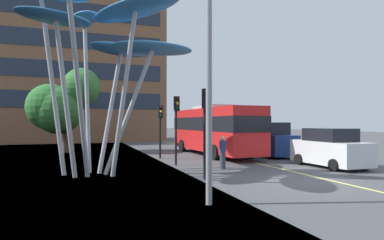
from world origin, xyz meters
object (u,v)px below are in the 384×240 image
Objects in this scene: traffic_light_kerb_far at (176,115)px; car_parked_far at (270,141)px; leaf_sculpture at (94,28)px; traffic_light_island_mid at (160,120)px; car_parked_mid at (330,149)px; red_bus at (213,128)px; street_lamp at (218,31)px; traffic_light_kerb_near at (206,114)px; pedestrian at (223,152)px.

traffic_light_kerb_far is 7.95m from car_parked_far.
car_parked_far is (11.78, 4.37, -5.46)m from leaf_sculpture.
traffic_light_island_mid is 0.81× the size of car_parked_mid.
car_parked_mid is (3.36, -7.86, -0.98)m from red_bus.
street_lamp is (-8.68, -5.26, 4.04)m from car_parked_mid.
traffic_light_kerb_near is at bearing -91.20° from traffic_light_kerb_far.
leaf_sculpture reaches higher than car_parked_far.
traffic_light_kerb_near is 4.60m from street_lamp.
car_parked_mid is 5.61m from car_parked_far.
street_lamp reaches higher than red_bus.
leaf_sculpture is 2.18× the size of car_parked_far.
red_bus reaches higher than traffic_light_island_mid.
leaf_sculpture is at bearing 116.06° from street_lamp.
street_lamp is (3.18, -6.49, -1.55)m from leaf_sculpture.
street_lamp is 4.80× the size of pedestrian.
car_parked_far is at bearing 20.33° from leaf_sculpture.
car_parked_far is at bearing 43.20° from traffic_light_kerb_near.
street_lamp is at bearing -115.35° from pedestrian.
car_parked_mid is (7.47, -3.22, -1.77)m from traffic_light_kerb_far.
red_bus is 1.36× the size of street_lamp.
traffic_light_kerb_far reaches higher than traffic_light_kerb_near.
red_bus is at bearing 71.21° from pedestrian.
leaf_sculpture is 2.42× the size of traffic_light_kerb_near.
leaf_sculpture reaches higher than pedestrian.
traffic_light_kerb_far is at bearing -88.97° from traffic_light_island_mid.
leaf_sculpture is 6.35m from traffic_light_kerb_near.
leaf_sculpture reaches higher than traffic_light_kerb_far.
traffic_light_kerb_far is at bearing 132.45° from pedestrian.
traffic_light_kerb_near is 7.90m from car_parked_mid.
leaf_sculpture is 2.11× the size of car_parked_mid.
street_lamp is 8.27m from pedestrian.
traffic_light_island_mid is at bearing 84.54° from street_lamp.
pedestrian is at bearing -70.90° from traffic_light_island_mid.
street_lamp is at bearing -128.39° from car_parked_far.
leaf_sculpture is 5.44× the size of pedestrian.
car_parked_mid is 10.92m from street_lamp.
red_bus is at bearing 37.91° from leaf_sculpture.
car_parked_far is at bearing 51.61° from street_lamp.
traffic_light_kerb_near is at bearing 73.81° from street_lamp.
pedestrian is (-5.55, -4.41, -0.26)m from car_parked_far.
pedestrian is (1.95, 2.63, -1.87)m from traffic_light_kerb_near.
traffic_light_kerb_near is at bearing -90.24° from traffic_light_island_mid.
traffic_light_kerb_near reaches higher than traffic_light_island_mid.
red_bus is 3.14× the size of traffic_light_island_mid.
pedestrian is at bearing 168.00° from car_parked_mid.
traffic_light_island_mid is at bearing -164.73° from red_bus.
pedestrian is at bearing -0.41° from leaf_sculpture.
leaf_sculpture reaches higher than street_lamp.
traffic_light_kerb_near is 10.41m from car_parked_far.
leaf_sculpture is 1.13× the size of street_lamp.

